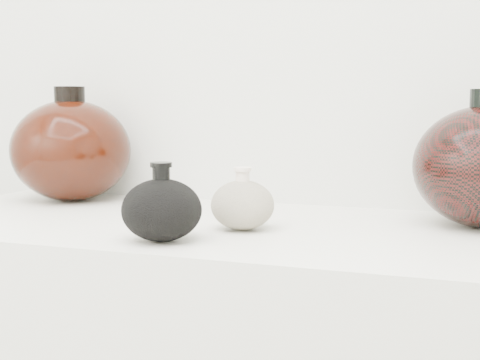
% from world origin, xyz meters
% --- Properties ---
extents(black_gourd_vase, '(0.12, 0.12, 0.12)m').
position_xyz_m(black_gourd_vase, '(-0.05, 0.79, 0.95)').
color(black_gourd_vase, black).
rests_on(black_gourd_vase, display_counter).
extents(cream_gourd_vase, '(0.12, 0.12, 0.10)m').
position_xyz_m(cream_gourd_vase, '(0.03, 0.91, 0.94)').
color(cream_gourd_vase, '#C4AE9D').
rests_on(cream_gourd_vase, display_counter).
extents(left_round_pot, '(0.32, 0.32, 0.23)m').
position_xyz_m(left_round_pot, '(-0.41, 1.09, 1.00)').
color(left_round_pot, black).
rests_on(left_round_pot, display_counter).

